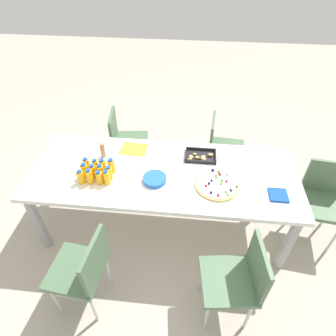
% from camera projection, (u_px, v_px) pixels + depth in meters
% --- Properties ---
extents(ground_plane, '(12.00, 12.00, 0.00)m').
position_uv_depth(ground_plane, '(164.00, 223.00, 3.06)').
color(ground_plane, '#B2A899').
extents(party_table, '(2.41, 0.93, 0.75)m').
position_uv_depth(party_table, '(163.00, 176.00, 2.60)').
color(party_table, white).
rests_on(party_table, ground_plane).
extents(chair_far_right, '(0.43, 0.43, 0.83)m').
position_uv_depth(chair_far_right, '(221.00, 145.00, 3.27)').
color(chair_far_right, '#4C6B4C').
rests_on(chair_far_right, ground_plane).
extents(chair_far_left, '(0.44, 0.44, 0.83)m').
position_uv_depth(chair_far_left, '(125.00, 138.00, 3.37)').
color(chair_far_left, '#4C6B4C').
rests_on(chair_far_left, ground_plane).
extents(chair_near_left, '(0.44, 0.44, 0.83)m').
position_uv_depth(chair_near_left, '(84.00, 268.00, 2.13)').
color(chair_near_left, '#4C6B4C').
rests_on(chair_near_left, ground_plane).
extents(chair_near_right, '(0.45, 0.45, 0.83)m').
position_uv_depth(chair_near_right, '(238.00, 277.00, 2.08)').
color(chair_near_right, '#4C6B4C').
rests_on(chair_near_right, ground_plane).
extents(chair_end, '(0.44, 0.44, 0.83)m').
position_uv_depth(chair_end, '(323.00, 196.00, 2.67)').
color(chair_end, '#4C6B4C').
rests_on(chair_end, ground_plane).
extents(juice_bottle_0, '(0.06, 0.06, 0.13)m').
position_uv_depth(juice_bottle_0, '(81.00, 177.00, 2.41)').
color(juice_bottle_0, '#F9AD14').
rests_on(juice_bottle_0, party_table).
extents(juice_bottle_1, '(0.06, 0.06, 0.15)m').
position_uv_depth(juice_bottle_1, '(89.00, 177.00, 2.40)').
color(juice_bottle_1, '#F9AD14').
rests_on(juice_bottle_1, party_table).
extents(juice_bottle_2, '(0.06, 0.06, 0.13)m').
position_uv_depth(juice_bottle_2, '(99.00, 178.00, 2.41)').
color(juice_bottle_2, '#F9AC14').
rests_on(juice_bottle_2, party_table).
extents(juice_bottle_3, '(0.05, 0.05, 0.15)m').
position_uv_depth(juice_bottle_3, '(107.00, 178.00, 2.40)').
color(juice_bottle_3, '#FAAE14').
rests_on(juice_bottle_3, party_table).
extents(juice_bottle_4, '(0.06, 0.06, 0.14)m').
position_uv_depth(juice_bottle_4, '(85.00, 170.00, 2.47)').
color(juice_bottle_4, '#F9AD14').
rests_on(juice_bottle_4, party_table).
extents(juice_bottle_5, '(0.06, 0.06, 0.13)m').
position_uv_depth(juice_bottle_5, '(93.00, 171.00, 2.47)').
color(juice_bottle_5, '#FAAD14').
rests_on(juice_bottle_5, party_table).
extents(juice_bottle_6, '(0.06, 0.06, 0.14)m').
position_uv_depth(juice_bottle_6, '(101.00, 172.00, 2.45)').
color(juice_bottle_6, '#FAAD14').
rests_on(juice_bottle_6, party_table).
extents(juice_bottle_7, '(0.06, 0.06, 0.13)m').
position_uv_depth(juice_bottle_7, '(109.00, 173.00, 2.45)').
color(juice_bottle_7, '#FAAE14').
rests_on(juice_bottle_7, party_table).
extents(juice_bottle_8, '(0.06, 0.06, 0.14)m').
position_uv_depth(juice_bottle_8, '(87.00, 165.00, 2.52)').
color(juice_bottle_8, '#F9AB14').
rests_on(juice_bottle_8, party_table).
extents(juice_bottle_9, '(0.05, 0.05, 0.13)m').
position_uv_depth(juice_bottle_9, '(96.00, 166.00, 2.52)').
color(juice_bottle_9, '#FAAE14').
rests_on(juice_bottle_9, party_table).
extents(juice_bottle_10, '(0.06, 0.06, 0.14)m').
position_uv_depth(juice_bottle_10, '(103.00, 166.00, 2.51)').
color(juice_bottle_10, '#F9AE14').
rests_on(juice_bottle_10, party_table).
extents(juice_bottle_11, '(0.06, 0.06, 0.15)m').
position_uv_depth(juice_bottle_11, '(112.00, 166.00, 2.50)').
color(juice_bottle_11, '#FAAE14').
rests_on(juice_bottle_11, party_table).
extents(fruit_pizza, '(0.38, 0.38, 0.05)m').
position_uv_depth(fruit_pizza, '(217.00, 184.00, 2.42)').
color(fruit_pizza, tan).
rests_on(fruit_pizza, party_table).
extents(snack_tray, '(0.29, 0.20, 0.04)m').
position_uv_depth(snack_tray, '(200.00, 156.00, 2.69)').
color(snack_tray, black).
rests_on(snack_tray, party_table).
extents(plate_stack, '(0.21, 0.21, 0.04)m').
position_uv_depth(plate_stack, '(155.00, 179.00, 2.45)').
color(plate_stack, blue).
rests_on(plate_stack, party_table).
extents(napkin_stack, '(0.15, 0.15, 0.02)m').
position_uv_depth(napkin_stack, '(278.00, 195.00, 2.33)').
color(napkin_stack, '#194CA5').
rests_on(napkin_stack, party_table).
extents(cardboard_tube, '(0.04, 0.04, 0.15)m').
position_uv_depth(cardboard_tube, '(103.00, 150.00, 2.67)').
color(cardboard_tube, '#9E7A56').
rests_on(cardboard_tube, party_table).
extents(paper_folder, '(0.27, 0.22, 0.01)m').
position_uv_depth(paper_folder, '(134.00, 149.00, 2.80)').
color(paper_folder, yellow).
rests_on(paper_folder, party_table).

